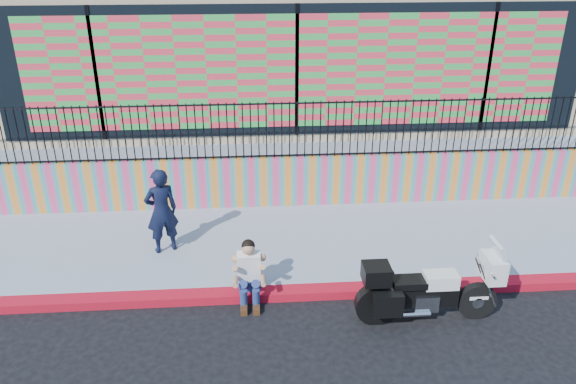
{
  "coord_description": "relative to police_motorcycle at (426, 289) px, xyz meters",
  "views": [
    {
      "loc": [
        -1.06,
        -7.78,
        5.51
      ],
      "look_at": [
        -0.4,
        1.2,
        1.38
      ],
      "focal_mm": 35.0,
      "sensor_mm": 36.0,
      "label": 1
    }
  ],
  "objects": [
    {
      "name": "ground",
      "position": [
        -1.58,
        0.75,
        -0.57
      ],
      "size": [
        90.0,
        90.0,
        0.0
      ],
      "primitive_type": "plane",
      "color": "black",
      "rests_on": "ground"
    },
    {
      "name": "red_curb",
      "position": [
        -1.58,
        0.75,
        -0.5
      ],
      "size": [
        16.0,
        0.3,
        0.15
      ],
      "primitive_type": "cube",
      "color": "red",
      "rests_on": "ground"
    },
    {
      "name": "sidewalk",
      "position": [
        -1.58,
        2.4,
        -0.5
      ],
      "size": [
        16.0,
        3.0,
        0.15
      ],
      "primitive_type": "cube",
      "color": "#919BAE",
      "rests_on": "ground"
    },
    {
      "name": "mural_wall",
      "position": [
        -1.58,
        4.0,
        0.13
      ],
      "size": [
        16.0,
        0.2,
        1.1
      ],
      "primitive_type": "cube",
      "color": "#ED3E77",
      "rests_on": "sidewalk"
    },
    {
      "name": "metal_fence",
      "position": [
        -1.58,
        4.0,
        1.28
      ],
      "size": [
        15.8,
        0.04,
        1.2
      ],
      "primitive_type": null,
      "color": "black",
      "rests_on": "mural_wall"
    },
    {
      "name": "elevated_platform",
      "position": [
        -1.58,
        9.1,
        0.05
      ],
      "size": [
        16.0,
        10.0,
        1.25
      ],
      "primitive_type": "cube",
      "color": "#919BAE",
      "rests_on": "ground"
    },
    {
      "name": "storefront_building",
      "position": [
        -1.58,
        8.89,
        2.68
      ],
      "size": [
        14.0,
        8.06,
        4.0
      ],
      "color": "tan",
      "rests_on": "elevated_platform"
    },
    {
      "name": "police_motorcycle",
      "position": [
        0.0,
        0.0,
        0.0
      ],
      "size": [
        2.2,
        0.73,
        1.37
      ],
      "color": "black",
      "rests_on": "ground"
    },
    {
      "name": "police_officer",
      "position": [
        -4.26,
        2.2,
        0.39
      ],
      "size": [
        0.7,
        0.59,
        1.63
      ],
      "primitive_type": "imported",
      "rotation": [
        0.0,
        0.0,
        3.54
      ],
      "color": "black",
      "rests_on": "sidewalk"
    },
    {
      "name": "seated_man",
      "position": [
        -2.71,
        0.66,
        -0.12
      ],
      "size": [
        0.54,
        0.71,
        1.06
      ],
      "color": "navy",
      "rests_on": "ground"
    }
  ]
}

